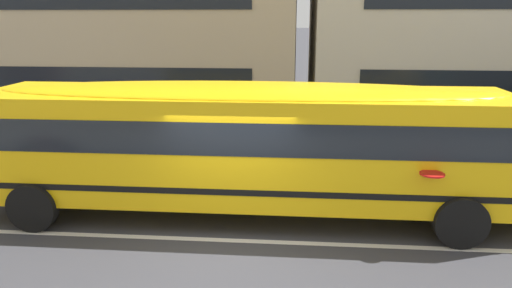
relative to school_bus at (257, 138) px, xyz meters
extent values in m
plane|color=#38383D|center=(-0.41, -1.40, -1.75)|extent=(400.00, 400.00, 0.00)
cube|color=gray|center=(-0.41, 6.15, -1.75)|extent=(120.00, 3.00, 0.01)
cube|color=silver|center=(-0.41, -1.40, -1.75)|extent=(110.00, 0.16, 0.01)
cube|color=yellow|center=(-0.26, 0.00, -0.11)|extent=(11.26, 2.57, 2.25)
cube|color=black|center=(-5.97, 0.01, -1.06)|extent=(0.21, 2.56, 0.37)
cube|color=black|center=(-0.26, 0.00, 0.29)|extent=(10.58, 2.61, 0.65)
cube|color=black|center=(-0.26, 0.00, -0.78)|extent=(11.28, 2.60, 0.12)
ellipsoid|color=yellow|center=(-0.26, 0.00, 1.01)|extent=(10.81, 2.37, 0.37)
cylinder|color=red|center=(3.35, -1.47, -0.23)|extent=(0.45, 0.45, 0.03)
cylinder|color=black|center=(4.02, 1.27, -1.24)|extent=(1.02, 0.29, 1.02)
cylinder|color=black|center=(4.02, -1.28, -1.24)|extent=(1.02, 0.29, 1.02)
cylinder|color=black|center=(-4.53, 1.28, -1.24)|extent=(1.02, 0.29, 1.02)
cylinder|color=black|center=(-4.53, -1.27, -1.24)|extent=(1.02, 0.29, 1.02)
cube|color=black|center=(-9.08, 7.63, 0.17)|extent=(16.53, 0.04, 1.10)
camera|label=1|loc=(0.82, -9.95, 2.55)|focal=33.29mm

